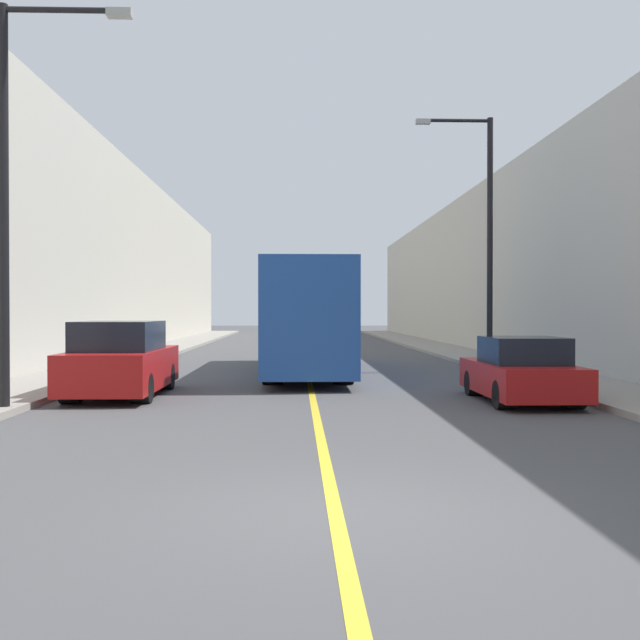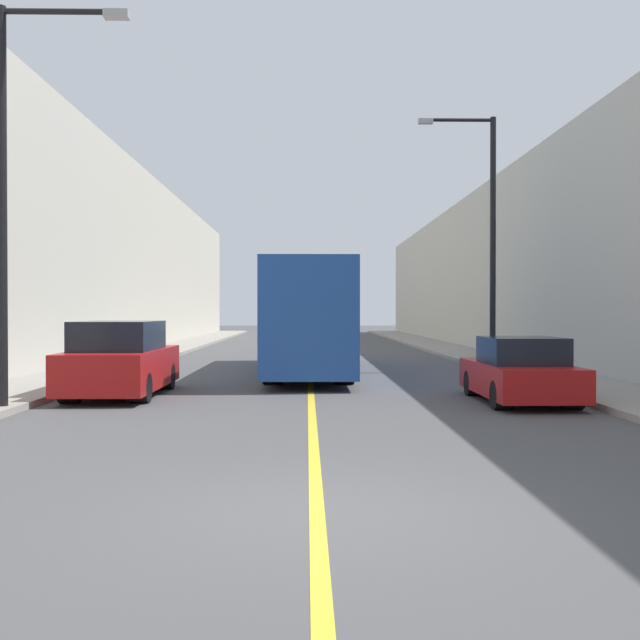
# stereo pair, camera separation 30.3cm
# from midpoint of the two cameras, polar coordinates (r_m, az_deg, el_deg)

# --- Properties ---
(ground_plane) EXTENTS (200.00, 200.00, 0.00)m
(ground_plane) POSITION_cam_midpoint_polar(r_m,az_deg,el_deg) (7.89, 0.05, -14.53)
(ground_plane) COLOR #474749
(sidewalk_left) EXTENTS (2.71, 72.00, 0.15)m
(sidewalk_left) POSITION_cam_midpoint_polar(r_m,az_deg,el_deg) (38.32, -12.51, -2.33)
(sidewalk_left) COLOR gray
(sidewalk_left) RESTS_ON ground
(sidewalk_right) EXTENTS (2.71, 72.00, 0.15)m
(sidewalk_right) POSITION_cam_midpoint_polar(r_m,az_deg,el_deg) (38.42, 9.51, -2.31)
(sidewalk_right) COLOR gray
(sidewalk_right) RESTS_ON ground
(building_row_left) EXTENTS (4.00, 72.00, 9.61)m
(building_row_left) POSITION_cam_midpoint_polar(r_m,az_deg,el_deg) (39.13, -17.38, 4.65)
(building_row_left) COLOR #B7B2A3
(building_row_left) RESTS_ON ground
(building_row_right) EXTENTS (4.00, 72.00, 8.41)m
(building_row_right) POSITION_cam_midpoint_polar(r_m,az_deg,el_deg) (39.23, 14.34, 3.77)
(building_row_right) COLOR #B7B2A3
(building_row_right) RESTS_ON ground
(road_center_line) EXTENTS (0.16, 72.00, 0.01)m
(road_center_line) POSITION_cam_midpoint_polar(r_m,az_deg,el_deg) (37.67, -1.49, -2.47)
(road_center_line) COLOR gold
(road_center_line) RESTS_ON ground
(bus) EXTENTS (2.58, 12.77, 3.51)m
(bus) POSITION_cam_midpoint_polar(r_m,az_deg,el_deg) (25.12, -1.42, 0.22)
(bus) COLOR #1E4793
(bus) RESTS_ON ground
(parked_suv_left) EXTENTS (2.00, 4.85, 1.83)m
(parked_suv_left) POSITION_cam_midpoint_polar(r_m,az_deg,el_deg) (18.86, -15.36, -3.06)
(parked_suv_left) COLOR maroon
(parked_suv_left) RESTS_ON ground
(car_right_near) EXTENTS (1.87, 4.25, 1.49)m
(car_right_near) POSITION_cam_midpoint_polar(r_m,az_deg,el_deg) (17.62, 14.61, -3.90)
(car_right_near) COLOR maroon
(car_right_near) RESTS_ON ground
(street_lamp_left) EXTENTS (2.67, 0.24, 8.07)m
(street_lamp_left) POSITION_cam_midpoint_polar(r_m,az_deg,el_deg) (16.52, -22.73, 9.90)
(street_lamp_left) COLOR black
(street_lamp_left) RESTS_ON sidewalk_left
(street_lamp_right) EXTENTS (2.67, 0.24, 8.55)m
(street_lamp_right) POSITION_cam_midpoint_polar(r_m,az_deg,el_deg) (26.42, 12.05, 6.98)
(street_lamp_right) COLOR black
(street_lamp_right) RESTS_ON sidewalk_right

